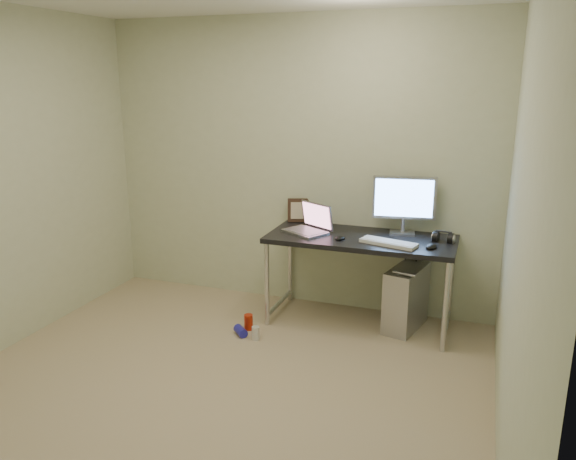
% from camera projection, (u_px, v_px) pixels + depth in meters
% --- Properties ---
extents(floor, '(3.50, 3.50, 0.00)m').
position_uv_depth(floor, '(208.00, 396.00, 3.62)').
color(floor, tan).
rests_on(floor, ground).
extents(wall_back, '(3.50, 0.02, 2.50)m').
position_uv_depth(wall_back, '(296.00, 165.00, 4.88)').
color(wall_back, beige).
rests_on(wall_back, ground).
extents(wall_right, '(0.02, 3.50, 2.50)m').
position_uv_depth(wall_right, '(520.00, 234.00, 2.73)').
color(wall_right, beige).
rests_on(wall_right, ground).
extents(desk, '(1.49, 0.65, 0.75)m').
position_uv_depth(desk, '(361.00, 247.00, 4.52)').
color(desk, black).
rests_on(desk, ground).
extents(tower_computer, '(0.32, 0.53, 0.55)m').
position_uv_depth(tower_computer, '(406.00, 298.00, 4.55)').
color(tower_computer, '#B8B7BC').
rests_on(tower_computer, ground).
extents(cable_a, '(0.01, 0.16, 0.69)m').
position_uv_depth(cable_a, '(405.00, 272.00, 4.74)').
color(cable_a, black).
rests_on(cable_a, ground).
extents(cable_b, '(0.02, 0.11, 0.71)m').
position_uv_depth(cable_b, '(415.00, 276.00, 4.70)').
color(cable_b, black).
rests_on(cable_b, ground).
extents(can_red, '(0.09, 0.09, 0.13)m').
position_uv_depth(can_red, '(249.00, 322.00, 4.56)').
color(can_red, '#B5230C').
rests_on(can_red, ground).
extents(can_white, '(0.07, 0.07, 0.11)m').
position_uv_depth(can_white, '(256.00, 333.00, 4.38)').
color(can_white, silver).
rests_on(can_white, ground).
extents(can_blue, '(0.14, 0.14, 0.07)m').
position_uv_depth(can_blue, '(241.00, 331.00, 4.46)').
color(can_blue, '#2422B0').
rests_on(can_blue, ground).
extents(laptop, '(0.43, 0.41, 0.24)m').
position_uv_depth(laptop, '(310.00, 225.00, 4.63)').
color(laptop, '#A8A7AE').
rests_on(laptop, desk).
extents(monitor, '(0.50, 0.17, 0.47)m').
position_uv_depth(monitor, '(404.00, 201.00, 4.52)').
color(monitor, '#A8A7AE').
rests_on(monitor, desk).
extents(keyboard, '(0.46, 0.25, 0.03)m').
position_uv_depth(keyboard, '(389.00, 243.00, 4.29)').
color(keyboard, silver).
rests_on(keyboard, desk).
extents(mouse_right, '(0.10, 0.14, 0.04)m').
position_uv_depth(mouse_right, '(431.00, 246.00, 4.19)').
color(mouse_right, black).
rests_on(mouse_right, desk).
extents(mouse_left, '(0.09, 0.12, 0.04)m').
position_uv_depth(mouse_left, '(340.00, 237.00, 4.42)').
color(mouse_left, black).
rests_on(mouse_left, desk).
extents(headphones, '(0.17, 0.10, 0.11)m').
position_uv_depth(headphones, '(443.00, 238.00, 4.36)').
color(headphones, black).
rests_on(headphones, desk).
extents(picture_frame, '(0.27, 0.15, 0.21)m').
position_uv_depth(picture_frame, '(303.00, 210.00, 4.94)').
color(picture_frame, black).
rests_on(picture_frame, desk).
extents(webcam, '(0.05, 0.04, 0.12)m').
position_uv_depth(webcam, '(321.00, 215.00, 4.83)').
color(webcam, silver).
rests_on(webcam, desk).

